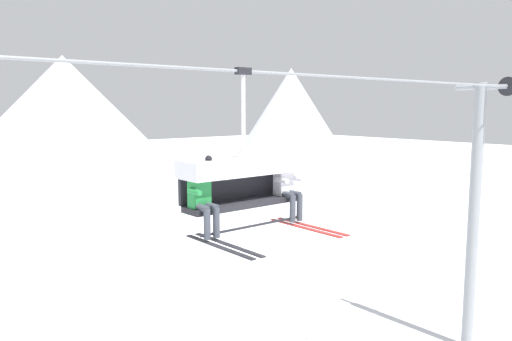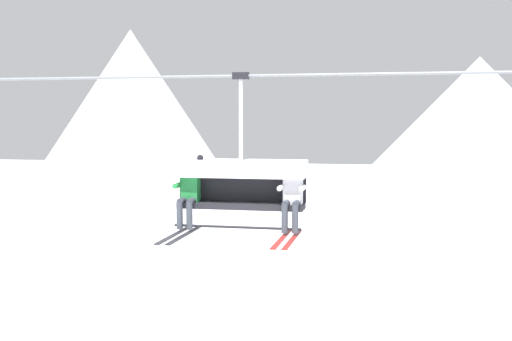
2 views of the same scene
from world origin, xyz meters
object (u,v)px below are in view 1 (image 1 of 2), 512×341
lift_tower_far (475,212)px  skier_white (288,187)px  skier_green (204,197)px  chairlift_chair (241,174)px

lift_tower_far → skier_white: 9.21m
skier_green → skier_white: skier_green is taller
skier_white → lift_tower_far: bearing=5.9°
skier_white → chairlift_chair: bearing=166.5°
lift_tower_far → chairlift_chair: 10.15m
lift_tower_far → skier_white: (-8.98, -0.93, 1.85)m
chairlift_chair → skier_white: bearing=-13.5°
chairlift_chair → skier_green: bearing=-166.8°
skier_green → chairlift_chair: bearing=13.2°
lift_tower_far → skier_green: lift_tower_far is taller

